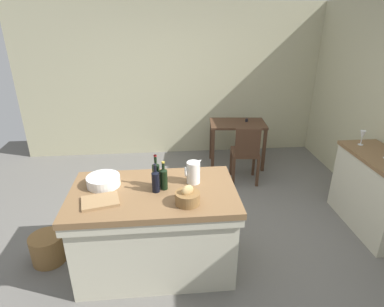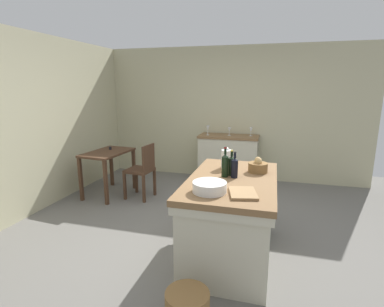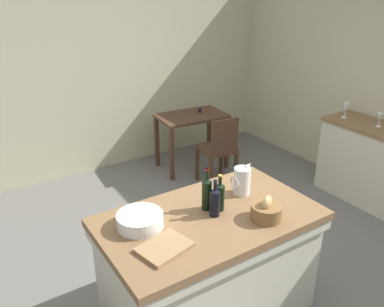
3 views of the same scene
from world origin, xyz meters
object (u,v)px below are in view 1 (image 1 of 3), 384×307
(bread_basket, at_px, (187,197))
(wine_bottle_amber, at_px, (156,174))
(pitcher, at_px, (193,172))
(wicker_hamper, at_px, (48,248))
(side_cabinet, at_px, (376,193))
(wine_bottle_dark, at_px, (164,178))
(wooden_chair, at_px, (246,152))
(island_table, at_px, (155,227))
(writing_desk, at_px, (237,130))
(cutting_board, at_px, (100,201))
(wash_bowl, at_px, (103,181))
(wine_bottle_green, at_px, (156,181))
(wine_glass_middle, at_px, (363,135))

(bread_basket, bearing_deg, wine_bottle_amber, 129.20)
(pitcher, height_order, wicker_hamper, pitcher)
(side_cabinet, height_order, wine_bottle_dark, wine_bottle_dark)
(bread_basket, bearing_deg, pitcher, 77.06)
(side_cabinet, relative_size, wooden_chair, 1.25)
(island_table, xyz_separation_m, writing_desk, (1.34, 2.30, 0.16))
(wicker_hamper, bearing_deg, island_table, -8.52)
(bread_basket, relative_size, cutting_board, 0.69)
(wash_bowl, distance_m, wine_bottle_green, 0.53)
(wine_bottle_dark, bearing_deg, bread_basket, -53.66)
(cutting_board, bearing_deg, pitcher, 18.49)
(writing_desk, height_order, wine_glass_middle, wine_glass_middle)
(wooden_chair, xyz_separation_m, bread_basket, (-1.02, -1.91, 0.45))
(wine_bottle_amber, bearing_deg, wooden_chair, 50.57)
(wooden_chair, distance_m, wash_bowl, 2.39)
(wooden_chair, bearing_deg, wine_bottle_amber, -129.43)
(cutting_board, relative_size, wine_bottle_dark, 1.13)
(island_table, bearing_deg, writing_desk, 59.84)
(side_cabinet, bearing_deg, island_table, -170.65)
(writing_desk, bearing_deg, wooden_chair, -91.01)
(side_cabinet, distance_m, writing_desk, 2.26)
(pitcher, distance_m, wicker_hamper, 1.74)
(island_table, height_order, wicker_hamper, island_table)
(island_table, relative_size, wash_bowl, 4.94)
(wine_bottle_green, bearing_deg, cutting_board, -163.76)
(island_table, xyz_separation_m, bread_basket, (0.30, -0.25, 0.47))
(writing_desk, relative_size, wicker_hamper, 2.74)
(writing_desk, xyz_separation_m, wine_bottle_green, (-1.31, -2.32, 0.37))
(writing_desk, distance_m, wine_glass_middle, 1.94)
(wine_bottle_dark, height_order, wine_glass_middle, wine_bottle_dark)
(island_table, bearing_deg, wine_bottle_amber, 70.21)
(wooden_chair, relative_size, wicker_hamper, 2.66)
(wine_bottle_amber, xyz_separation_m, wine_glass_middle, (2.50, 0.74, 0.03))
(island_table, xyz_separation_m, pitcher, (0.39, 0.13, 0.52))
(wine_bottle_green, xyz_separation_m, wicker_hamper, (-1.16, 0.19, -0.85))
(wine_bottle_dark, distance_m, wicker_hamper, 1.51)
(pitcher, distance_m, wine_bottle_green, 0.39)
(pitcher, xyz_separation_m, bread_basket, (-0.09, -0.37, -0.05))
(wine_glass_middle, bearing_deg, wicker_hamper, -169.84)
(wooden_chair, relative_size, pitcher, 3.54)
(island_table, relative_size, wicker_hamper, 4.52)
(writing_desk, distance_m, wine_bottle_dark, 2.61)
(pitcher, bearing_deg, wicker_hamper, 178.34)
(wine_bottle_dark, distance_m, wine_glass_middle, 2.56)
(side_cabinet, bearing_deg, wooden_chair, 135.58)
(side_cabinet, distance_m, pitcher, 2.28)
(wine_bottle_amber, bearing_deg, pitcher, 6.04)
(island_table, xyz_separation_m, wooden_chair, (1.33, 1.66, 0.02))
(wine_bottle_dark, bearing_deg, wash_bowl, 168.34)
(wine_bottle_amber, bearing_deg, writing_desk, 59.47)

